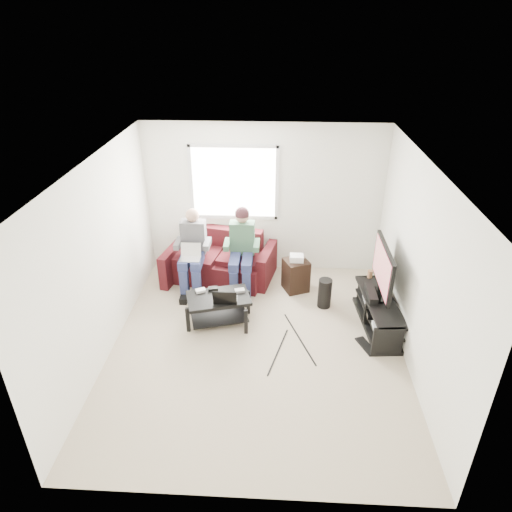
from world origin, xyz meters
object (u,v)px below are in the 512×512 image
object	(u,v)px
coffee_table	(219,303)
subwoofer	(325,293)
tv	(383,269)
sofa	(220,262)
end_table	(296,274)
tv_stand	(378,314)

from	to	relation	value
coffee_table	subwoofer	world-z (taller)	subwoofer
tv	sofa	bearing A→B (deg)	155.06
subwoofer	end_table	size ratio (longest dim) A/B	0.74
sofa	tv	distance (m)	2.80
sofa	coffee_table	bearing A→B (deg)	-84.00
tv	subwoofer	world-z (taller)	tv
tv	end_table	world-z (taller)	tv
coffee_table	tv_stand	world-z (taller)	tv_stand
coffee_table	tv	world-z (taller)	tv
sofa	subwoofer	bearing A→B (deg)	-24.18
coffee_table	end_table	xyz separation A→B (m)	(1.16, 0.98, -0.04)
end_table	subwoofer	bearing A→B (deg)	-47.08
tv_stand	subwoofer	distance (m)	0.88
sofa	coffee_table	distance (m)	1.29
tv	subwoofer	xyz separation A→B (m)	(-0.74, 0.37, -0.68)
tv_stand	subwoofer	bearing A→B (deg)	147.56
tv_stand	end_table	xyz separation A→B (m)	(-1.19, 0.95, 0.08)
sofa	end_table	world-z (taller)	sofa
tv	end_table	size ratio (longest dim) A/B	1.71
coffee_table	end_table	distance (m)	1.52
tv	end_table	bearing A→B (deg)	144.38
sofa	coffee_table	xyz separation A→B (m)	(0.13, -1.28, 0.02)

